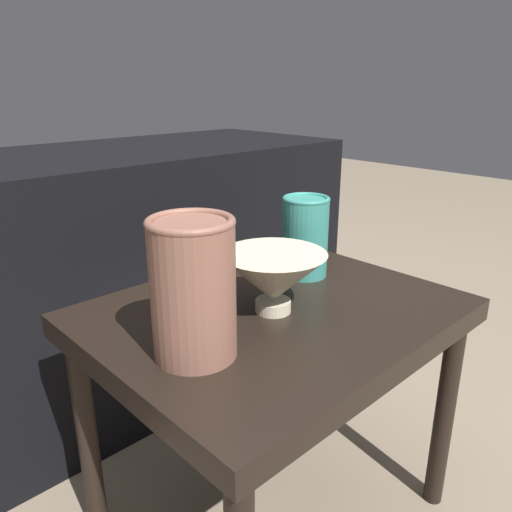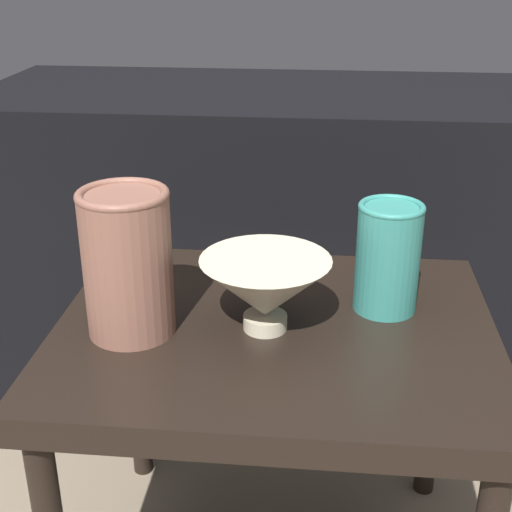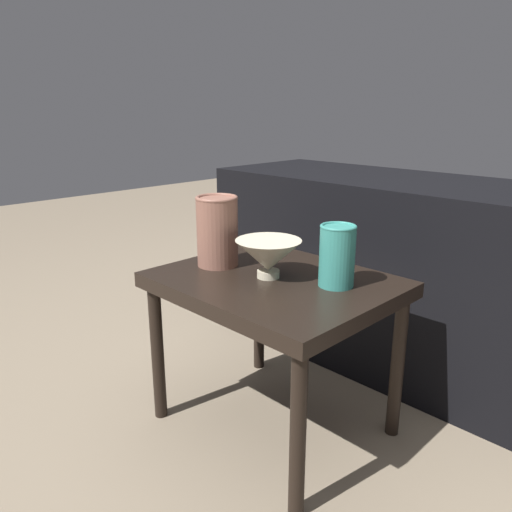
# 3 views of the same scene
# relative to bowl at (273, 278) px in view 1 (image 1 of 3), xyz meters

# --- Properties ---
(ground_plane) EXTENTS (8.00, 8.00, 0.00)m
(ground_plane) POSITION_rel_bowl_xyz_m (0.01, 0.01, -0.51)
(ground_plane) COLOR #7F705B
(table) EXTENTS (0.60, 0.48, 0.45)m
(table) POSITION_rel_bowl_xyz_m (0.01, 0.01, -0.11)
(table) COLOR black
(table) RESTS_ON ground_plane
(couch_backdrop) EXTENTS (1.30, 0.50, 0.65)m
(couch_backdrop) POSITION_rel_bowl_xyz_m (0.01, 0.62, -0.18)
(couch_backdrop) COLOR black
(couch_backdrop) RESTS_ON ground_plane
(bowl) EXTENTS (0.17, 0.17, 0.10)m
(bowl) POSITION_rel_bowl_xyz_m (0.00, 0.00, 0.00)
(bowl) COLOR beige
(bowl) RESTS_ON table
(vase_textured_left) EXTENTS (0.12, 0.12, 0.20)m
(vase_textured_left) POSITION_rel_bowl_xyz_m (-0.18, -0.02, 0.04)
(vase_textured_left) COLOR brown
(vase_textured_left) RESTS_ON table
(vase_colorful_right) EXTENTS (0.09, 0.09, 0.16)m
(vase_colorful_right) POSITION_rel_bowl_xyz_m (0.16, 0.08, 0.02)
(vase_colorful_right) COLOR teal
(vase_colorful_right) RESTS_ON table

